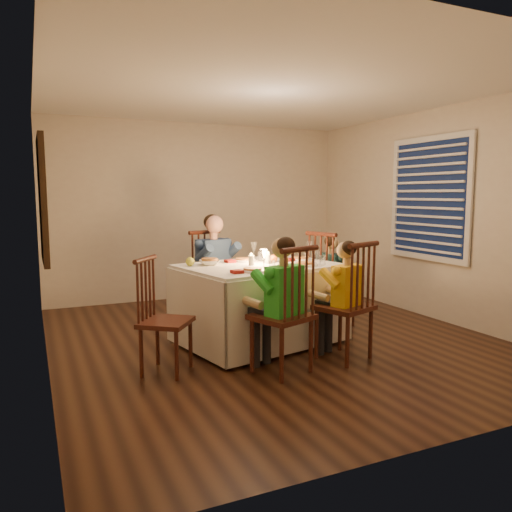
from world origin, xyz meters
name	(u,v)px	position (x,y,z in m)	size (l,w,h in m)	color
ground	(273,339)	(0.00, 0.00, 0.00)	(5.00, 5.00, 0.00)	black
wall_left	(41,224)	(-2.25, 0.00, 1.30)	(0.02, 5.00, 2.60)	beige
wall_right	(436,215)	(2.25, 0.00, 1.30)	(0.02, 5.00, 2.60)	beige
wall_back	(200,211)	(0.00, 2.50, 1.30)	(4.50, 0.02, 2.60)	beige
ceiling	(274,91)	(0.00, 0.00, 2.60)	(5.00, 5.00, 0.00)	white
dining_table	(260,287)	(-0.18, -0.04, 0.59)	(1.79, 1.45, 0.80)	silver
chair_adult	(215,325)	(-0.38, 0.79, 0.00)	(0.46, 0.44, 1.13)	black
chair_near_left	(281,372)	(-0.38, -0.94, 0.00)	(0.46, 0.44, 1.13)	black
chair_near_right	(343,358)	(0.32, -0.86, 0.00)	(0.46, 0.44, 1.13)	black
chair_end	(331,325)	(0.87, 0.21, 0.00)	(0.46, 0.44, 1.13)	black
chair_extra	(167,372)	(-1.30, -0.52, 0.00)	(0.42, 0.40, 1.02)	black
adult	(215,325)	(-0.38, 0.79, 0.00)	(0.50, 0.46, 1.32)	#32487E
child_green	(281,372)	(-0.38, -0.94, 0.00)	(0.43, 0.39, 1.20)	green
child_yellow	(343,358)	(0.32, -0.86, 0.00)	(0.39, 0.36, 1.13)	yellow
child_teal	(331,325)	(0.87, 0.21, 0.00)	(0.36, 0.33, 1.08)	#193A40
setting_adult	(244,260)	(-0.23, 0.26, 0.84)	(0.26, 0.26, 0.02)	white
setting_green	(253,270)	(-0.44, -0.44, 0.84)	(0.26, 0.26, 0.02)	white
setting_yellow	(305,265)	(0.22, -0.30, 0.84)	(0.26, 0.26, 0.02)	white
setting_teal	(301,259)	(0.40, 0.11, 0.84)	(0.26, 0.26, 0.02)	white
candle_left	(251,261)	(-0.28, -0.06, 0.88)	(0.06, 0.06, 0.10)	silver
candle_right	(268,259)	(-0.07, -0.02, 0.88)	(0.06, 0.06, 0.10)	silver
squash	(190,262)	(-0.87, 0.15, 0.87)	(0.09, 0.09, 0.09)	yellow
orange_fruit	(274,258)	(0.04, 0.06, 0.87)	(0.08, 0.08, 0.08)	orange
serving_bowl	(210,262)	(-0.66, 0.14, 0.86)	(0.21, 0.21, 0.05)	white
wall_mirror	(43,200)	(-2.22, 0.30, 1.50)	(0.06, 0.95, 1.15)	black
window_blinds	(428,199)	(2.21, 0.10, 1.50)	(0.07, 1.34, 1.54)	#0D1835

